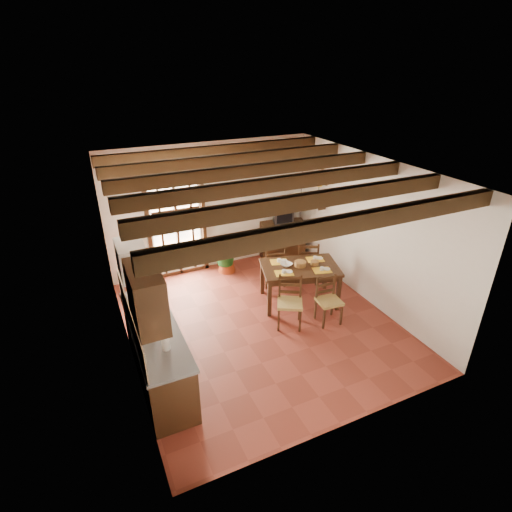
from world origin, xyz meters
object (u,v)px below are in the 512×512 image
chair_near_left (289,311)px  pendant_lamp (301,199)px  sideboard (282,240)px  chair_far_left (274,271)px  chair_near_right (328,308)px  kitchen_counter (157,352)px  chair_far_right (307,269)px  crt_tv (283,215)px  dining_table (300,271)px  potted_plant (226,248)px

chair_near_left → pendant_lamp: size_ratio=1.11×
sideboard → chair_far_left: bearing=-112.3°
chair_near_right → sideboard: size_ratio=0.85×
chair_far_left → sideboard: 1.34m
kitchen_counter → chair_near_left: size_ratio=2.40×
kitchen_counter → sideboard: size_ratio=2.18×
chair_near_right → chair_far_right: bearing=78.7°
sideboard → chair_near_right: bearing=-87.3°
crt_tv → chair_far_left: bearing=-107.6°
dining_table → pendant_lamp: 1.40m
chair_far_right → crt_tv: 1.50m
chair_far_right → sideboard: chair_far_right is taller
chair_near_right → chair_far_left: 1.63m
kitchen_counter → pendant_lamp: size_ratio=2.66×
kitchen_counter → chair_near_right: kitchen_counter is taller
chair_near_left → kitchen_counter: bearing=-143.6°
chair_near_left → chair_far_left: (0.41, 1.41, 0.01)m
chair_far_right → kitchen_counter: bearing=49.6°
kitchen_counter → crt_tv: (3.59, 2.82, 0.60)m
dining_table → chair_far_left: (-0.14, 0.80, -0.37)m
chair_far_right → pendant_lamp: pendant_lamp is taller
dining_table → pendant_lamp: pendant_lamp is taller
dining_table → chair_near_left: chair_near_left is taller
kitchen_counter → chair_far_right: 3.82m
potted_plant → chair_near_left: bearing=-83.1°
crt_tv → potted_plant: potted_plant is taller
potted_plant → chair_near_right: bearing=-69.3°
kitchen_counter → sideboard: kitchen_counter is taller
chair_near_left → pendant_lamp: bearing=80.8°
crt_tv → chair_near_right: bearing=-82.4°
potted_plant → pendant_lamp: 2.39m
dining_table → chair_far_left: chair_far_left is taller
chair_far_right → potted_plant: potted_plant is taller
chair_far_left → pendant_lamp: (0.14, -0.70, 1.77)m
sideboard → crt_tv: crt_tv is taller
chair_far_right → crt_tv: crt_tv is taller
crt_tv → pendant_lamp: pendant_lamp is taller
kitchen_counter → chair_near_right: bearing=2.5°
chair_near_left → crt_tv: (1.19, 2.49, 0.77)m
chair_far_left → crt_tv: (0.78, 1.08, 0.76)m
chair_far_left → sideboard: bearing=-111.7°
chair_far_left → chair_far_right: 0.71m
chair_far_left → crt_tv: crt_tv is taller
potted_plant → dining_table: bearing=-64.6°
dining_table → chair_far_left: size_ratio=1.67×
crt_tv → pendant_lamp: size_ratio=0.63×
chair_near_left → dining_table: bearing=76.4°
sideboard → crt_tv: (0.00, -0.01, 0.63)m
chair_far_left → potted_plant: size_ratio=0.47×
dining_table → pendant_lamp: size_ratio=1.93×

